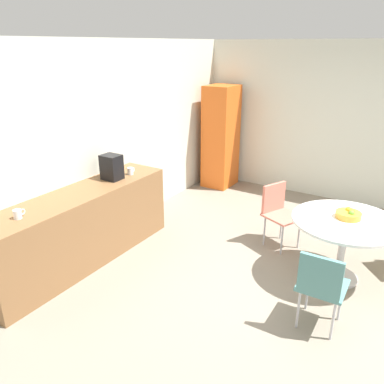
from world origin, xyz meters
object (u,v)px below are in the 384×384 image
Objects in this scene: chair_coral at (278,208)px; coffee_maker at (112,167)px; round_table at (345,230)px; fruit_bowl at (349,214)px; chair_teal at (321,283)px; locker_cabinet at (221,137)px; mug_white at (18,214)px; mug_green at (130,171)px.

coffee_maker is at bearing 120.63° from chair_coral.
chair_coral reaches higher than round_table.
fruit_bowl is at bearing -74.73° from coffee_maker.
locker_cabinet is at bearing 41.27° from chair_teal.
chair_coral is at bearing 66.00° from round_table.
chair_coral is 3.06× the size of fruit_bowl.
chair_coral is at bearing -36.19° from mug_white.
mug_white reaches higher than round_table.
chair_teal is at bearing -101.93° from mug_green.
mug_green is at bearing 115.05° from chair_coral.
chair_teal is at bearing -179.30° from fruit_bowl.
mug_green is at bearing 78.07° from chair_teal.
coffee_maker is (-0.69, 2.76, 0.44)m from round_table.
locker_cabinet reaches higher than mug_green.
round_table is at bearing 176.99° from fruit_bowl.
coffee_maker is (1.39, 0.04, 0.11)m from mug_white.
round_table is at bearing -127.68° from locker_cabinet.
locker_cabinet is at bearing 46.71° from chair_coral.
mug_white is (-2.48, 1.82, 0.43)m from chair_coral.
mug_white is 1.65m from mug_green.
mug_green reaches higher than round_table.
locker_cabinet is 2.23× the size of chair_coral.
mug_green is (1.65, -0.04, 0.00)m from mug_white.
chair_coral is 3.11m from mug_white.
mug_white is at bearing 128.10° from fruit_bowl.
fruit_bowl is at bearing -3.01° from round_table.
coffee_maker is (-1.10, 1.85, 0.54)m from chair_coral.
mug_white is at bearing 143.81° from chair_coral.
locker_cabinet is 3.38m from round_table.
locker_cabinet is 2.23× the size of chair_teal.
fruit_bowl is at bearing -126.77° from locker_cabinet.
mug_white reaches higher than chair_coral.
locker_cabinet is 1.59× the size of round_table.
round_table is 2.88m from coffee_maker.
chair_teal is at bearing -68.51° from mug_white.
round_table is 4.27× the size of fruit_bowl.
chair_coral is 1.00× the size of chair_teal.
fruit_bowl is at bearing -79.70° from mug_green.
coffee_maker is at bearing 1.55° from mug_white.
round_table is 1.00m from chair_coral.
chair_teal is at bearing -146.53° from chair_coral.
chair_teal is 6.43× the size of mug_white.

